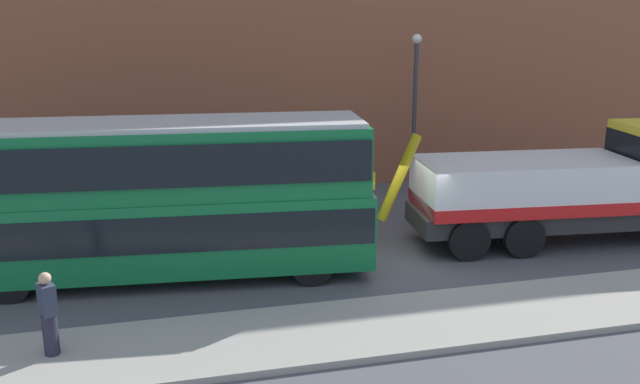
# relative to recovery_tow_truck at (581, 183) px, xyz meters

# --- Properties ---
(ground_plane) EXTENTS (120.00, 120.00, 0.00)m
(ground_plane) POSITION_rel_recovery_tow_truck_xyz_m (-5.86, -0.03, -1.76)
(ground_plane) COLOR #4C4C51
(near_kerb) EXTENTS (60.00, 2.80, 0.15)m
(near_kerb) POSITION_rel_recovery_tow_truck_xyz_m (-5.86, -4.23, -1.68)
(near_kerb) COLOR gray
(near_kerb) RESTS_ON ground_plane
(recovery_tow_truck) EXTENTS (10.23, 3.51, 3.67)m
(recovery_tow_truck) POSITION_rel_recovery_tow_truck_xyz_m (0.00, 0.00, 0.00)
(recovery_tow_truck) COLOR #2D2D2D
(recovery_tow_truck) RESTS_ON ground_plane
(double_decker_bus) EXTENTS (11.19, 3.62, 4.06)m
(double_decker_bus) POSITION_rel_recovery_tow_truck_xyz_m (-12.23, 0.05, 0.47)
(double_decker_bus) COLOR #146B38
(double_decker_bus) RESTS_ON ground_plane
(pedestrian_onlooker) EXTENTS (0.41, 0.47, 1.71)m
(pedestrian_onlooker) POSITION_rel_recovery_tow_truck_xyz_m (-14.34, -3.96, -0.77)
(pedestrian_onlooker) COLOR #232333
(pedestrian_onlooker) RESTS_ON near_kerb
(street_lamp) EXTENTS (0.36, 0.36, 5.83)m
(street_lamp) POSITION_rel_recovery_tow_truck_xyz_m (-2.67, 6.51, 1.71)
(street_lamp) COLOR #38383D
(street_lamp) RESTS_ON ground_plane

